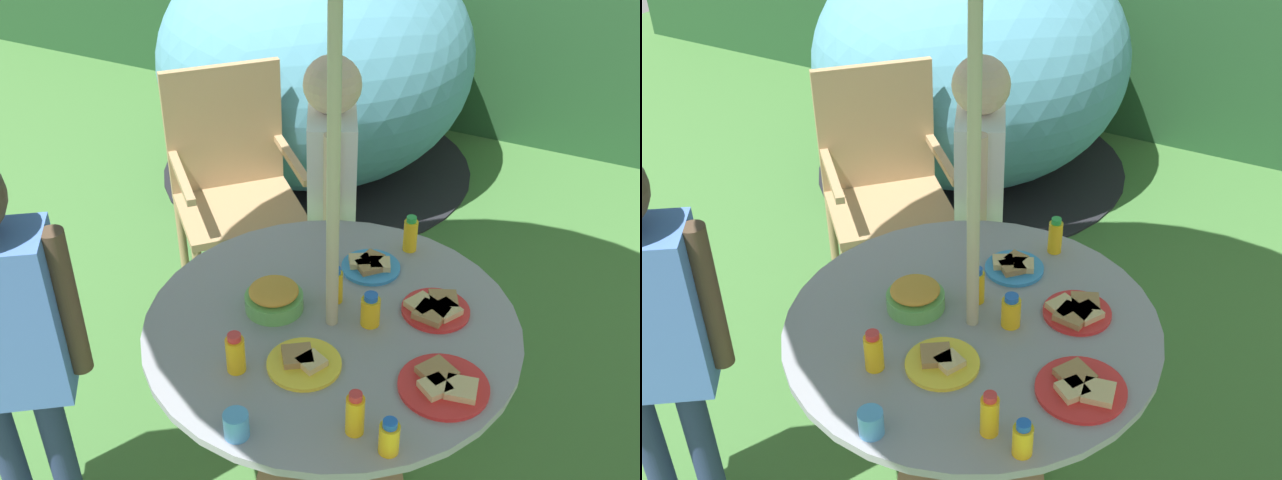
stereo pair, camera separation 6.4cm
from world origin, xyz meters
The scene contains 16 objects.
garden_table centered at (0.00, 0.00, 0.55)m, with size 1.11×1.11×0.75m.
wooden_chair centered at (-0.92, 0.92, 0.56)m, with size 0.70×0.70×1.02m.
dome_tent centered at (-1.06, 2.06, 0.67)m, with size 2.21×2.21×1.36m.
child_in_white_shirt centered at (-0.35, 0.75, 0.80)m, with size 0.30×0.39×1.25m.
snack_bowl centered at (-0.18, -0.02, 0.79)m, with size 0.18×0.18×0.09m.
plate_back_edge centered at (0.26, 0.18, 0.76)m, with size 0.21×0.21×0.03m.
plate_far_right centered at (0.01, -0.20, 0.76)m, with size 0.21×0.21×0.03m.
plate_near_left centered at (0.00, 0.30, 0.76)m, with size 0.19×0.19×0.03m.
plate_mid_right centered at (0.38, -0.11, 0.76)m, with size 0.25×0.25×0.03m.
juice_bottle_near_right centered at (-0.15, -0.30, 0.81)m, with size 0.05×0.05×0.12m.
juice_bottle_far_left centered at (0.07, 0.45, 0.81)m, with size 0.05×0.05×0.13m.
juice_bottle_center_front centered at (0.10, 0.04, 0.80)m, with size 0.06×0.06×0.11m.
juice_bottle_center_back centered at (0.33, -0.38, 0.80)m, with size 0.05×0.05×0.10m.
juice_bottle_mid_left centered at (-0.03, 0.10, 0.81)m, with size 0.05×0.05×0.12m.
juice_bottle_front_edge centered at (0.23, -0.36, 0.81)m, with size 0.05×0.05×0.13m.
cup_near centered at (-0.03, -0.50, 0.79)m, with size 0.06×0.06×0.07m, color #4C99D8.
Camera 2 is at (0.79, -1.57, 2.23)m, focal length 43.54 mm.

